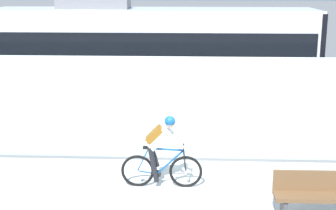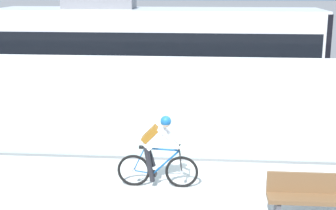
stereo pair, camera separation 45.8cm
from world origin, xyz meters
name	(u,v)px [view 1 (the left image)]	position (x,y,z in m)	size (l,w,h in m)	color
ground_plane	(204,187)	(0.00, 0.00, 0.00)	(200.00, 200.00, 0.00)	slate
bike_path_deck	(204,187)	(0.00, 0.00, 0.01)	(32.00, 3.20, 0.01)	beige
glass_parapet	(203,135)	(0.00, 1.85, 0.62)	(32.00, 0.05, 1.24)	#ADC6C1
concrete_barrier_wall	(202,98)	(0.00, 3.65, 1.15)	(32.00, 0.36, 2.30)	silver
tram_rail_near	(200,113)	(0.00, 6.13, 0.00)	(32.00, 0.08, 0.01)	#595654
tram_rail_far	(199,103)	(0.00, 7.57, 0.00)	(32.00, 0.08, 0.01)	#595654
tram	(152,55)	(-1.66, 6.85, 1.89)	(11.06, 2.54, 3.81)	silver
cyclist_on_bike	(161,152)	(-0.94, 0.00, 0.80)	(1.77, 0.58, 1.61)	black
bench	(316,194)	(2.07, -1.29, 0.48)	(1.60, 0.45, 0.89)	brown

